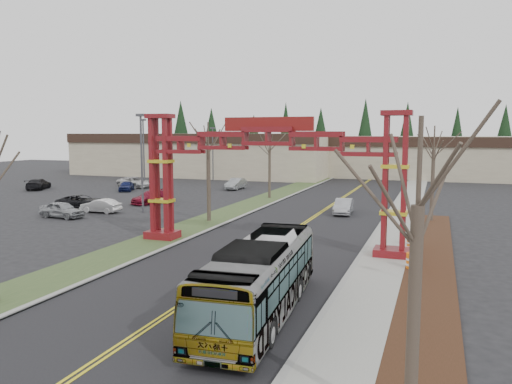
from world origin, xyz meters
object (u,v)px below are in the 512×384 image
at_px(silver_sedan, 343,206).
at_px(street_sign, 416,251).
at_px(parked_car_mid_a, 151,197).
at_px(parked_car_far_b, 135,182).
at_px(parked_car_near_c, 81,202).
at_px(parked_car_near_a, 62,210).
at_px(barrel_south, 411,262).
at_px(parked_car_far_c, 38,184).
at_px(transit_bus, 260,279).
at_px(retail_building_west, 209,154).
at_px(gateway_arch, 268,158).
at_px(bare_tree_right_far, 434,151).
at_px(light_pole_mid, 144,148).
at_px(barrel_north, 413,240).
at_px(barrel_mid, 410,245).
at_px(parked_car_near_b, 101,206).
at_px(bare_tree_median_mid, 208,149).
at_px(bare_tree_right_near, 418,207).
at_px(bare_tree_median_far, 270,151).
at_px(light_pole_near, 142,156).
at_px(parked_car_mid_b, 126,186).
at_px(parked_car_far_a, 236,184).
at_px(light_pole_far, 213,150).

height_order(silver_sedan, street_sign, street_sign).
bearing_deg(silver_sedan, parked_car_mid_a, 176.40).
bearing_deg(parked_car_far_b, parked_car_near_c, -145.96).
xyz_separation_m(parked_car_near_a, barrel_south, (30.40, -7.30, -0.24)).
bearing_deg(parked_car_far_c, transit_bus, 117.91).
relative_size(retail_building_west, street_sign, 19.38).
relative_size(gateway_arch, parked_car_near_a, 4.24).
bearing_deg(bare_tree_right_far, gateway_arch, -125.14).
distance_m(silver_sedan, light_pole_mid, 34.36).
xyz_separation_m(retail_building_west, silver_sedan, (32.18, -38.29, -3.04)).
bearing_deg(parked_car_far_c, street_sign, 127.00).
distance_m(parked_car_near_a, parked_car_near_c, 5.62).
relative_size(silver_sedan, barrel_north, 4.38).
relative_size(gateway_arch, barrel_mid, 20.34).
relative_size(parked_car_mid_a, parked_car_far_c, 0.95).
xyz_separation_m(parked_car_near_b, parked_car_near_c, (-3.53, 1.53, 0.03)).
xyz_separation_m(bare_tree_median_mid, bare_tree_right_near, (18.00, -26.13, -0.41)).
height_order(retail_building_west, transit_bus, retail_building_west).
height_order(bare_tree_median_far, barrel_south, bare_tree_median_far).
bearing_deg(light_pole_near, parked_car_far_c, 153.52).
distance_m(parked_car_mid_b, bare_tree_right_near, 57.69).
bearing_deg(parked_car_mid_b, bare_tree_right_far, -40.12).
bearing_deg(parked_car_near_b, bare_tree_right_far, 101.65).
bearing_deg(bare_tree_median_mid, light_pole_near, 164.02).
relative_size(silver_sedan, barrel_mid, 4.87).
bearing_deg(parked_car_far_b, parked_car_mid_b, -144.78).
xyz_separation_m(silver_sedan, parked_car_far_c, (-42.57, 6.48, 0.02)).
relative_size(parked_car_near_b, bare_tree_median_far, 0.52).
xyz_separation_m(bare_tree_median_far, street_sign, (17.55, -29.08, -3.86)).
distance_m(parked_car_far_b, light_pole_near, 23.39).
height_order(parked_car_near_a, parked_car_near_c, parked_car_near_a).
xyz_separation_m(parked_car_far_c, bare_tree_right_far, (50.39, -7.94, 5.36)).
relative_size(gateway_arch, light_pole_mid, 1.90).
bearing_deg(parked_car_near_b, bare_tree_right_near, 48.75).
xyz_separation_m(parked_car_far_a, street_sign, (24.83, -36.46, 0.96)).
relative_size(transit_bus, bare_tree_median_far, 1.47).
height_order(gateway_arch, bare_tree_right_far, gateway_arch).
height_order(bare_tree_median_far, light_pole_far, light_pole_far).
distance_m(transit_bus, parked_car_near_b, 31.03).
xyz_separation_m(parked_car_mid_b, bare_tree_median_far, (20.06, -0.56, 4.90)).
bearing_deg(barrel_north, parked_car_near_c, 168.37).
relative_size(bare_tree_right_near, light_pole_mid, 0.83).
xyz_separation_m(parked_car_near_b, parked_car_far_b, (-9.67, 20.18, 0.09)).
xyz_separation_m(parked_car_near_a, parked_car_mid_b, (-6.86, 19.80, -0.06)).
distance_m(bare_tree_median_far, light_pole_far, 23.72).
distance_m(transit_bus, parked_car_near_c, 34.72).
distance_m(retail_building_west, barrel_south, 68.77).
xyz_separation_m(parked_car_mid_b, parked_car_far_c, (-12.33, -2.50, 0.07)).
xyz_separation_m(parked_car_mid_a, parked_car_far_a, (3.31, 15.95, 0.04)).
height_order(silver_sedan, parked_car_mid_b, silver_sedan).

